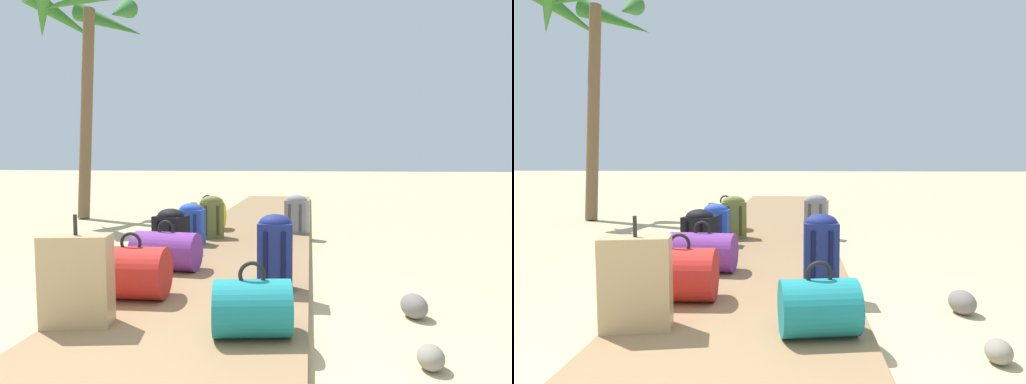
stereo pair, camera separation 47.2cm
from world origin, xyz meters
TOP-DOWN VIEW (x-y plane):
  - ground_plane at (0.00, 3.99)m, footprint 60.00×60.00m
  - boardwalk at (0.00, 4.99)m, footprint 1.64×9.99m
  - duffel_bag_yellow at (-0.67, 4.44)m, footprint 0.50×0.41m
  - backpack_navy at (0.55, 1.62)m, footprint 0.27×0.24m
  - duffel_bag_teal at (0.49, 0.71)m, footprint 0.50×0.40m
  - backpack_grey at (0.64, 4.26)m, footprint 0.35×0.26m
  - backpack_blue at (-0.61, 3.32)m, footprint 0.31×0.24m
  - backpack_black at (-0.68, 2.78)m, footprint 0.38×0.34m
  - duffel_bag_red at (-0.50, 1.29)m, footprint 0.54×0.41m
  - duffel_bag_purple at (-0.51, 2.11)m, footprint 0.63×0.41m
  - backpack_olive at (-0.45, 3.77)m, footprint 0.35×0.26m
  - suitcase_tan at (-0.62, 0.75)m, footprint 0.44×0.26m
  - palm_tree_far_left at (-3.35, 6.04)m, footprint 2.10×2.12m
  - rock_right_near at (1.56, 1.35)m, footprint 0.23×0.27m
  - rock_right_far at (1.47, 0.59)m, footprint 0.15×0.18m

SIDE VIEW (x-z plane):
  - ground_plane at x=0.00m, z-range 0.00..0.00m
  - boardwalk at x=0.00m, z-range 0.00..0.08m
  - rock_right_far at x=1.47m, z-range 0.00..0.13m
  - rock_right_near at x=1.56m, z-range 0.00..0.17m
  - duffel_bag_teal at x=0.49m, z-range 0.03..0.48m
  - duffel_bag_purple at x=-0.51m, z-range 0.03..0.50m
  - duffel_bag_red at x=-0.50m, z-range 0.03..0.53m
  - duffel_bag_yellow at x=-0.67m, z-range 0.03..0.53m
  - backpack_black at x=-0.68m, z-range 0.09..0.59m
  - backpack_blue at x=-0.61m, z-range 0.09..0.59m
  - backpack_grey at x=0.64m, z-range 0.09..0.63m
  - suitcase_tan at x=-0.62m, z-range 0.02..0.72m
  - backpack_olive at x=-0.45m, z-range 0.09..0.65m
  - backpack_navy at x=0.55m, z-range 0.09..0.70m
  - palm_tree_far_left at x=-3.35m, z-range 1.37..5.64m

